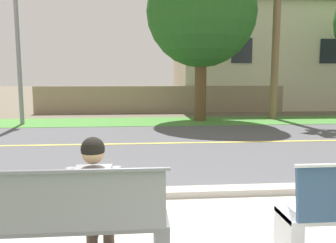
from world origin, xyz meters
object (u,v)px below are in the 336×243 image
Objects in this scene: bench_left at (64,223)px; shade_tree_far_left at (205,3)px; streetlamp at (18,19)px; seated_person_grey at (96,193)px.

shade_tree_far_left is (3.40, 10.75, 4.35)m from bench_left.
seated_person_grey is at bearing -68.14° from streetlamp.
streetlamp is (-3.89, 10.55, 3.59)m from bench_left.
bench_left is 11.81m from streetlamp.
shade_tree_far_left is at bearing 72.45° from bench_left.
shade_tree_far_left is at bearing 73.52° from seated_person_grey.
streetlamp reaches higher than bench_left.
seated_person_grey is 0.18× the size of streetlamp.
bench_left is at bearing -147.60° from seated_person_grey.
bench_left is 0.26× the size of shade_tree_far_left.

